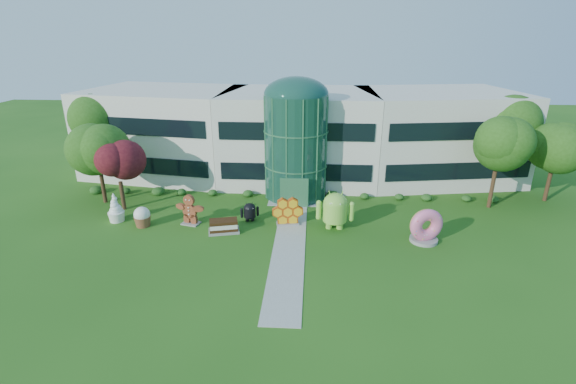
# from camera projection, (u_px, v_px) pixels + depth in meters

# --- Properties ---
(ground) EXTENTS (140.00, 140.00, 0.00)m
(ground) POSITION_uv_depth(u_px,v_px,m) (288.00, 255.00, 30.31)
(ground) COLOR #215114
(ground) RESTS_ON ground
(building) EXTENTS (46.00, 15.00, 9.30)m
(building) POSITION_uv_depth(u_px,v_px,m) (298.00, 135.00, 45.39)
(building) COLOR beige
(building) RESTS_ON ground
(atrium) EXTENTS (6.00, 6.00, 9.80)m
(atrium) POSITION_uv_depth(u_px,v_px,m) (296.00, 147.00, 39.71)
(atrium) COLOR #194738
(atrium) RESTS_ON ground
(walkway) EXTENTS (2.40, 20.00, 0.04)m
(walkway) POSITION_uv_depth(u_px,v_px,m) (290.00, 242.00, 32.16)
(walkway) COLOR #9E9E93
(walkway) RESTS_ON ground
(tree_red) EXTENTS (4.00, 4.00, 6.00)m
(tree_red) POSITION_uv_depth(u_px,v_px,m) (120.00, 178.00, 37.09)
(tree_red) COLOR #3F0C14
(tree_red) RESTS_ON ground
(trees_backdrop) EXTENTS (52.00, 8.00, 8.40)m
(trees_backdrop) POSITION_uv_depth(u_px,v_px,m) (296.00, 151.00, 40.90)
(trees_backdrop) COLOR #244E13
(trees_backdrop) RESTS_ON ground
(android_green) EXTENTS (3.33, 2.32, 3.64)m
(android_green) POSITION_uv_depth(u_px,v_px,m) (335.00, 208.00, 33.77)
(android_green) COLOR #84CB41
(android_green) RESTS_ON ground
(android_black) EXTENTS (1.95, 1.63, 1.89)m
(android_black) POSITION_uv_depth(u_px,v_px,m) (250.00, 211.00, 35.45)
(android_black) COLOR black
(android_black) RESTS_ON ground
(donut) EXTENTS (2.89, 1.87, 2.77)m
(donut) POSITION_uv_depth(u_px,v_px,m) (425.00, 225.00, 31.82)
(donut) COLOR #DF548D
(donut) RESTS_ON ground
(gingerbread) EXTENTS (3.07, 1.83, 2.66)m
(gingerbread) POSITION_uv_depth(u_px,v_px,m) (190.00, 209.00, 34.75)
(gingerbread) COLOR brown
(gingerbread) RESTS_ON ground
(ice_cream_sandwich) EXTENTS (2.67, 1.77, 1.09)m
(ice_cream_sandwich) POSITION_uv_depth(u_px,v_px,m) (224.00, 226.00, 33.55)
(ice_cream_sandwich) COLOR black
(ice_cream_sandwich) RESTS_ON ground
(honeycomb) EXTENTS (2.88, 1.43, 2.16)m
(honeycomb) POSITION_uv_depth(u_px,v_px,m) (288.00, 213.00, 34.75)
(honeycomb) COLOR yellow
(honeycomb) RESTS_ON ground
(froyo) EXTENTS (1.73, 1.73, 2.53)m
(froyo) POSITION_uv_depth(u_px,v_px,m) (115.00, 207.00, 35.30)
(froyo) COLOR white
(froyo) RESTS_ON ground
(cupcake) EXTENTS (1.66, 1.66, 1.71)m
(cupcake) POSITION_uv_depth(u_px,v_px,m) (142.00, 217.00, 34.53)
(cupcake) COLOR white
(cupcake) RESTS_ON ground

